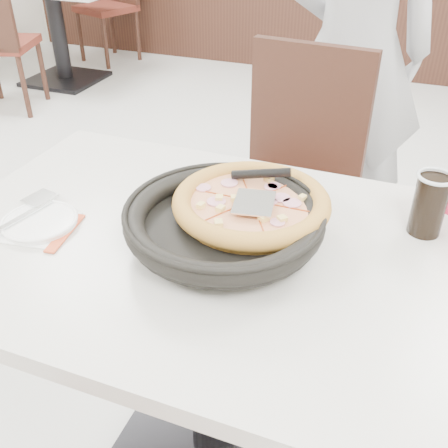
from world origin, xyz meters
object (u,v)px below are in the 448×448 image
(pizza_pan, at_px, (224,227))
(bg_table_left, at_px, (58,34))
(main_table, at_px, (213,365))
(side_plate, at_px, (40,222))
(cola_glass, at_px, (429,206))
(bg_chair_left_near, at_px, (0,40))
(chair_far, at_px, (285,198))
(bg_chair_left_far, at_px, (106,5))
(diner_person, at_px, (353,52))
(pizza, at_px, (251,209))

(pizza_pan, height_order, bg_table_left, pizza_pan)
(main_table, height_order, side_plate, side_plate)
(cola_glass, relative_size, bg_chair_left_near, 0.14)
(main_table, distance_m, pizza_pan, 0.42)
(main_table, height_order, chair_far, chair_far)
(bg_table_left, bearing_deg, bg_chair_left_far, 85.88)
(cola_glass, xyz_separation_m, bg_chair_left_far, (-2.76, 3.12, -0.34))
(diner_person, bearing_deg, main_table, 71.30)
(pizza, relative_size, bg_chair_left_near, 0.30)
(pizza_pan, height_order, pizza, pizza)
(side_plate, distance_m, diner_person, 1.39)
(chair_far, xyz_separation_m, bg_table_left, (-2.38, 1.99, -0.10))
(pizza, distance_m, bg_chair_left_near, 3.16)
(chair_far, relative_size, bg_chair_left_far, 1.00)
(bg_chair_left_far, bearing_deg, cola_glass, 151.82)
(bg_chair_left_near, relative_size, bg_chair_left_far, 1.00)
(pizza_pan, height_order, diner_person, diner_person)
(pizza, distance_m, cola_glass, 0.37)
(pizza_pan, bearing_deg, pizza, 56.68)
(pizza_pan, relative_size, diner_person, 0.23)
(chair_far, height_order, diner_person, diner_person)
(chair_far, distance_m, pizza, 0.72)
(pizza_pan, xyz_separation_m, side_plate, (-0.40, -0.08, -0.03))
(main_table, height_order, bg_table_left, same)
(diner_person, bearing_deg, side_plate, 55.86)
(main_table, xyz_separation_m, side_plate, (-0.37, -0.08, 0.38))
(diner_person, xyz_separation_m, bg_chair_left_far, (-2.43, 2.08, -0.36))
(diner_person, bearing_deg, chair_far, 65.12)
(main_table, xyz_separation_m, diner_person, (0.08, 1.23, 0.46))
(bg_chair_left_near, bearing_deg, diner_person, -35.76)
(chair_far, height_order, cola_glass, chair_far)
(cola_glass, height_order, bg_chair_left_far, bg_chair_left_far)
(pizza, relative_size, bg_chair_left_far, 0.30)
(cola_glass, bearing_deg, main_table, -153.99)
(chair_far, relative_size, side_plate, 5.86)
(side_plate, bearing_deg, bg_chair_left_near, 133.59)
(pizza_pan, bearing_deg, bg_chair_left_near, 139.91)
(pizza, xyz_separation_m, diner_person, (0.02, 1.17, 0.03))
(bg_table_left, height_order, bg_chair_left_far, bg_chair_left_far)
(side_plate, height_order, bg_table_left, side_plate)
(cola_glass, height_order, diner_person, diner_person)
(main_table, distance_m, cola_glass, 0.64)
(chair_far, relative_size, bg_table_left, 0.79)
(main_table, bearing_deg, cola_glass, 26.01)
(pizza, xyz_separation_m, side_plate, (-0.44, -0.14, -0.05))
(main_table, bearing_deg, chair_far, 91.18)
(side_plate, bearing_deg, diner_person, 70.80)
(bg_chair_left_far, bearing_deg, bg_table_left, 106.13)
(chair_far, distance_m, bg_chair_left_near, 2.72)
(bg_chair_left_far, bearing_deg, chair_far, 151.90)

